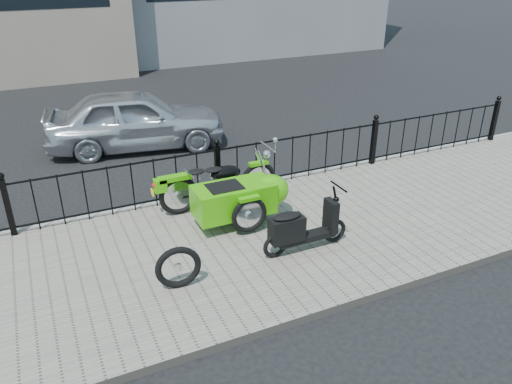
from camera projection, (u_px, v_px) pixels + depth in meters
name	position (u px, v px, depth m)	size (l,w,h in m)	color
ground	(247.00, 231.00, 8.31)	(120.00, 120.00, 0.00)	black
sidewalk	(260.00, 242.00, 7.88)	(30.00, 3.80, 0.12)	slate
curb	(216.00, 194.00, 9.46)	(30.00, 0.10, 0.12)	gray
iron_fence	(218.00, 171.00, 9.12)	(14.11, 0.11, 1.08)	black
motorcycle_sidecar	(240.00, 193.00, 8.24)	(2.28, 1.48, 0.98)	black
scooter	(300.00, 229.00, 7.39)	(1.42, 0.41, 0.96)	black
spare_tire	(178.00, 267.00, 6.60)	(0.62, 0.62, 0.09)	black
sedan_car	(136.00, 119.00, 11.57)	(1.63, 4.05, 1.38)	silver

